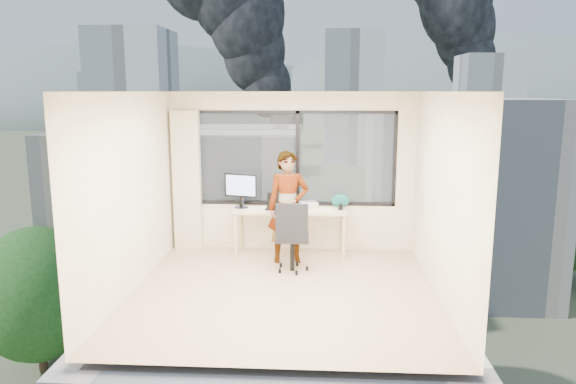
# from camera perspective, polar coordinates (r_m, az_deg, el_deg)

# --- Properties ---
(floor) EXTENTS (4.00, 4.00, 0.01)m
(floor) POSITION_cam_1_polar(r_m,az_deg,el_deg) (7.16, -0.48, -10.58)
(floor) COLOR tan
(floor) RESTS_ON ground
(ceiling) EXTENTS (4.00, 4.00, 0.01)m
(ceiling) POSITION_cam_1_polar(r_m,az_deg,el_deg) (6.67, -0.51, 10.69)
(ceiling) COLOR white
(ceiling) RESTS_ON ground
(wall_front) EXTENTS (4.00, 0.01, 2.60)m
(wall_front) POSITION_cam_1_polar(r_m,az_deg,el_deg) (4.86, -2.08, -4.85)
(wall_front) COLOR #C5B598
(wall_front) RESTS_ON ground
(wall_left) EXTENTS (0.01, 4.00, 2.60)m
(wall_left) POSITION_cam_1_polar(r_m,az_deg,el_deg) (7.21, -16.55, -0.13)
(wall_left) COLOR #C5B598
(wall_left) RESTS_ON ground
(wall_right) EXTENTS (0.01, 4.00, 2.60)m
(wall_right) POSITION_cam_1_polar(r_m,az_deg,el_deg) (6.96, 16.17, -0.50)
(wall_right) COLOR #C5B598
(wall_right) RESTS_ON ground
(window_wall) EXTENTS (3.30, 0.16, 1.55)m
(window_wall) POSITION_cam_1_polar(r_m,az_deg,el_deg) (8.74, 0.71, 3.64)
(window_wall) COLOR black
(window_wall) RESTS_ON ground
(curtain) EXTENTS (0.45, 0.14, 2.30)m
(curtain) POSITION_cam_1_polar(r_m,az_deg,el_deg) (8.93, -10.75, 1.17)
(curtain) COLOR beige
(curtain) RESTS_ON floor
(desk) EXTENTS (1.80, 0.60, 0.75)m
(desk) POSITION_cam_1_polar(r_m,az_deg,el_deg) (8.62, 0.26, -4.25)
(desk) COLOR tan
(desk) RESTS_ON floor
(chair) EXTENTS (0.56, 0.56, 1.07)m
(chair) POSITION_cam_1_polar(r_m,az_deg,el_deg) (7.80, 0.47, -4.64)
(chair) COLOR black
(chair) RESTS_ON floor
(person) EXTENTS (0.68, 0.49, 1.72)m
(person) POSITION_cam_1_polar(r_m,az_deg,el_deg) (8.14, 0.01, -1.63)
(person) COLOR #2D2D33
(person) RESTS_ON floor
(monitor) EXTENTS (0.58, 0.27, 0.57)m
(monitor) POSITION_cam_1_polar(r_m,az_deg,el_deg) (8.62, -5.04, 0.19)
(monitor) COLOR black
(monitor) RESTS_ON desk
(game_console) EXTENTS (0.34, 0.31, 0.07)m
(game_console) POSITION_cam_1_polar(r_m,az_deg,el_deg) (8.75, 2.18, -1.28)
(game_console) COLOR white
(game_console) RESTS_ON desk
(laptop) EXTENTS (0.37, 0.39, 0.22)m
(laptop) POSITION_cam_1_polar(r_m,az_deg,el_deg) (8.50, -1.21, -1.10)
(laptop) COLOR black
(laptop) RESTS_ON desk
(cellphone) EXTENTS (0.11, 0.05, 0.01)m
(cellphone) POSITION_cam_1_polar(r_m,az_deg,el_deg) (8.44, 0.98, -1.92)
(cellphone) COLOR black
(cellphone) RESTS_ON desk
(pen_cup) EXTENTS (0.07, 0.07, 0.09)m
(pen_cup) POSITION_cam_1_polar(r_m,az_deg,el_deg) (8.50, 5.65, -1.61)
(pen_cup) COLOR black
(pen_cup) RESTS_ON desk
(handbag) EXTENTS (0.30, 0.17, 0.22)m
(handbag) POSITION_cam_1_polar(r_m,az_deg,el_deg) (8.68, 5.61, -0.91)
(handbag) COLOR #0D4E4E
(handbag) RESTS_ON desk
(exterior_ground) EXTENTS (400.00, 400.00, 0.04)m
(exterior_ground) POSITION_cam_1_polar(r_m,az_deg,el_deg) (127.74, 3.14, 3.26)
(exterior_ground) COLOR #515B3D
(exterior_ground) RESTS_ON ground
(near_bldg_a) EXTENTS (16.00, 12.00, 14.00)m
(near_bldg_a) POSITION_cam_1_polar(r_m,az_deg,el_deg) (39.06, -10.77, -3.69)
(near_bldg_a) COLOR beige
(near_bldg_a) RESTS_ON exterior_ground
(near_bldg_b) EXTENTS (14.00, 13.00, 16.00)m
(near_bldg_b) POSITION_cam_1_polar(r_m,az_deg,el_deg) (46.92, 17.55, -0.33)
(near_bldg_b) COLOR white
(near_bldg_b) RESTS_ON exterior_ground
(far_tower_a) EXTENTS (14.00, 14.00, 28.00)m
(far_tower_a) POSITION_cam_1_polar(r_m,az_deg,el_deg) (107.69, -16.06, 8.95)
(far_tower_a) COLOR silver
(far_tower_a) RESTS_ON exterior_ground
(far_tower_b) EXTENTS (13.00, 13.00, 30.00)m
(far_tower_b) POSITION_cam_1_polar(r_m,az_deg,el_deg) (126.89, 6.88, 9.94)
(far_tower_b) COLOR silver
(far_tower_b) RESTS_ON exterior_ground
(far_tower_c) EXTENTS (15.00, 15.00, 26.00)m
(far_tower_c) POSITION_cam_1_polar(r_m,az_deg,el_deg) (153.32, 20.50, 8.73)
(far_tower_c) COLOR silver
(far_tower_c) RESTS_ON exterior_ground
(far_tower_d) EXTENTS (16.00, 14.00, 22.00)m
(far_tower_d) POSITION_cam_1_polar(r_m,az_deg,el_deg) (168.01, -17.92, 8.32)
(far_tower_d) COLOR silver
(far_tower_d) RESTS_ON exterior_ground
(hill_a) EXTENTS (288.00, 216.00, 90.00)m
(hill_a) POSITION_cam_1_polar(r_m,az_deg,el_deg) (348.55, -17.01, 7.55)
(hill_a) COLOR slate
(hill_a) RESTS_ON exterior_ground
(hill_b) EXTENTS (300.00, 220.00, 96.00)m
(hill_b) POSITION_cam_1_polar(r_m,az_deg,el_deg) (341.89, 20.46, 7.29)
(hill_b) COLOR slate
(hill_b) RESTS_ON exterior_ground
(tree_a) EXTENTS (7.00, 7.00, 8.00)m
(tree_a) POSITION_cam_1_polar(r_m,az_deg,el_deg) (35.37, -25.14, -11.20)
(tree_a) COLOR #1D4717
(tree_a) RESTS_ON exterior_ground
(tree_b) EXTENTS (7.60, 7.60, 9.00)m
(tree_b) POSITION_cam_1_polar(r_m,az_deg,el_deg) (27.70, 10.77, -15.37)
(tree_b) COLOR #1D4717
(tree_b) RESTS_ON exterior_ground
(tree_c) EXTENTS (8.40, 8.40, 10.00)m
(tree_c) POSITION_cam_1_polar(r_m,az_deg,el_deg) (52.69, 27.45, -3.21)
(tree_c) COLOR #1D4717
(tree_c) RESTS_ON exterior_ground
(smoke_plume_b) EXTENTS (30.00, 18.00, 70.00)m
(smoke_plume_b) POSITION_cam_1_polar(r_m,az_deg,el_deg) (186.49, 21.38, 17.55)
(smoke_plume_b) COLOR black
(smoke_plume_b) RESTS_ON exterior_ground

